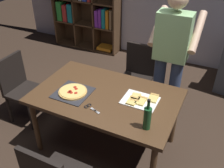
% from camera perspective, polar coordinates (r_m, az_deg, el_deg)
% --- Properties ---
extents(ground_plane, '(12.00, 12.00, 0.00)m').
position_cam_1_polar(ground_plane, '(3.23, -1.20, -13.31)').
color(ground_plane, '#38281E').
extents(dining_table, '(1.54, 0.97, 0.75)m').
position_cam_1_polar(dining_table, '(2.78, -1.36, -3.69)').
color(dining_table, '#4C331E').
rests_on(dining_table, ground_plane).
extents(chair_far_side, '(0.42, 0.42, 0.90)m').
position_cam_1_polar(chair_far_side, '(3.61, 5.69, 2.58)').
color(chair_far_side, black).
rests_on(chair_far_side, ground_plane).
extents(chair_left_end, '(0.42, 0.42, 0.90)m').
position_cam_1_polar(chair_left_end, '(3.53, -19.80, -0.23)').
color(chair_left_end, black).
rests_on(chair_left_end, ground_plane).
extents(person_serving_pizza, '(0.55, 0.54, 1.75)m').
position_cam_1_polar(person_serving_pizza, '(3.08, 12.95, 6.49)').
color(person_serving_pizza, '#38476B').
rests_on(person_serving_pizza, ground_plane).
extents(pepperoni_pizza_on_tray, '(0.37, 0.37, 0.04)m').
position_cam_1_polar(pepperoni_pizza_on_tray, '(2.78, -8.70, -1.76)').
color(pepperoni_pizza_on_tray, '#2D2D33').
rests_on(pepperoni_pizza_on_tray, dining_table).
extents(pizza_slices_on_towel, '(0.36, 0.29, 0.03)m').
position_cam_1_polar(pizza_slices_on_towel, '(2.66, 6.34, -3.50)').
color(pizza_slices_on_towel, white).
rests_on(pizza_slices_on_towel, dining_table).
extents(wine_bottle, '(0.07, 0.07, 0.32)m').
position_cam_1_polar(wine_bottle, '(2.28, 7.86, -7.44)').
color(wine_bottle, '#194723').
rests_on(wine_bottle, dining_table).
extents(kitchen_scissors, '(0.20, 0.11, 0.01)m').
position_cam_1_polar(kitchen_scissors, '(2.56, -4.85, -5.24)').
color(kitchen_scissors, silver).
rests_on(kitchen_scissors, dining_table).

